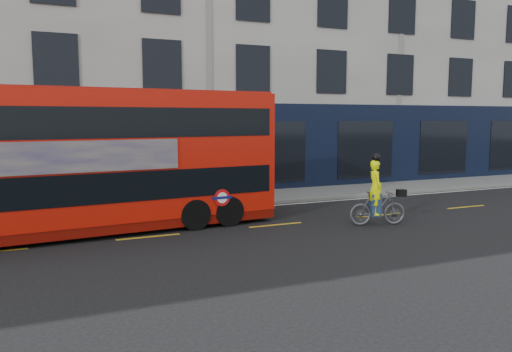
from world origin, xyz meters
TOP-DOWN VIEW (x-y plane):
  - ground at (0.00, 0.00)m, footprint 120.00×120.00m
  - pavement at (0.00, 6.50)m, footprint 60.00×3.00m
  - kerb at (0.00, 5.00)m, footprint 60.00×0.12m
  - building_terrace at (0.00, 12.94)m, footprint 50.00×10.07m
  - road_edge_line at (0.00, 4.70)m, footprint 58.00×0.10m
  - lane_dashes at (0.00, 1.50)m, footprint 58.00×0.12m
  - bus at (-5.00, 2.70)m, footprint 10.51×3.24m
  - cyclist at (2.91, 0.22)m, footprint 1.89×0.97m

SIDE VIEW (x-z plane):
  - ground at x=0.00m, z-range 0.00..0.00m
  - road_edge_line at x=0.00m, z-range 0.00..0.01m
  - lane_dashes at x=0.00m, z-range 0.00..0.01m
  - pavement at x=0.00m, z-range 0.00..0.12m
  - kerb at x=0.00m, z-range 0.00..0.13m
  - cyclist at x=2.91m, z-range -0.38..1.88m
  - bus at x=-5.00m, z-range 0.05..4.22m
  - building_terrace at x=0.00m, z-range -0.01..14.99m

